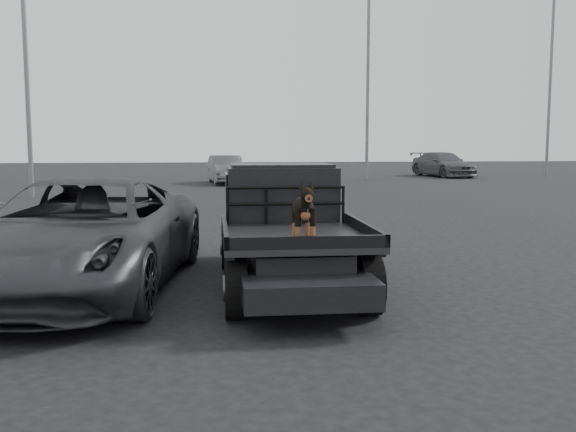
{
  "coord_description": "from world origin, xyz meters",
  "views": [
    {
      "loc": [
        -1.69,
        -7.93,
        2.16
      ],
      "look_at": [
        -0.85,
        -0.62,
        1.3
      ],
      "focal_mm": 40.0,
      "sensor_mm": 36.0,
      "label": 1
    }
  ],
  "objects": [
    {
      "name": "ground",
      "position": [
        0.0,
        0.0,
        0.0
      ],
      "size": [
        120.0,
        120.0,
        0.0
      ],
      "primitive_type": "plane",
      "color": "black",
      "rests_on": "ground"
    },
    {
      "name": "parked_suv",
      "position": [
        -3.6,
        1.58,
        0.81
      ],
      "size": [
        3.37,
        6.14,
        1.63
      ],
      "primitive_type": "imported",
      "rotation": [
        0.0,
        0.0,
        -0.12
      ],
      "color": "#323237",
      "rests_on": "ground"
    },
    {
      "name": "ute_cab",
      "position": [
        -0.62,
        2.4,
        1.36
      ],
      "size": [
        1.72,
        1.3,
        0.88
      ],
      "primitive_type": null,
      "color": "black",
      "rests_on": "flatbed_ute"
    },
    {
      "name": "floodlight_mid",
      "position": [
        6.81,
        27.32,
        6.52
      ],
      "size": [
        1.08,
        0.28,
        11.87
      ],
      "color": "slate",
      "rests_on": "ground"
    },
    {
      "name": "floodlight_far",
      "position": [
        18.81,
        29.81,
        7.94
      ],
      "size": [
        1.08,
        0.28,
        14.68
      ],
      "color": "slate",
      "rests_on": "ground"
    },
    {
      "name": "distant_car_a",
      "position": [
        -1.07,
        25.31,
        0.72
      ],
      "size": [
        2.04,
        4.55,
        1.45
      ],
      "primitive_type": "imported",
      "rotation": [
        0.0,
        0.0,
        0.12
      ],
      "color": "#525358",
      "rests_on": "ground"
    },
    {
      "name": "headache_rack",
      "position": [
        -0.62,
        1.65,
        1.2
      ],
      "size": [
        1.8,
        0.08,
        0.55
      ],
      "primitive_type": null,
      "color": "black",
      "rests_on": "flatbed_ute"
    },
    {
      "name": "dog",
      "position": [
        -0.61,
        -0.2,
        1.29
      ],
      "size": [
        0.32,
        0.6,
        0.74
      ],
      "primitive_type": null,
      "color": "black",
      "rests_on": "flatbed_ute"
    },
    {
      "name": "flatbed_ute",
      "position": [
        -0.62,
        1.45,
        0.46
      ],
      "size": [
        2.0,
        5.4,
        0.92
      ],
      "primitive_type": null,
      "color": "black",
      "rests_on": "ground"
    },
    {
      "name": "distant_car_b",
      "position": [
        12.41,
        30.46,
        0.75
      ],
      "size": [
        3.15,
        5.51,
        1.5
      ],
      "primitive_type": "imported",
      "rotation": [
        0.0,
        0.0,
        0.21
      ],
      "color": "#4A4B50",
      "rests_on": "ground"
    }
  ]
}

